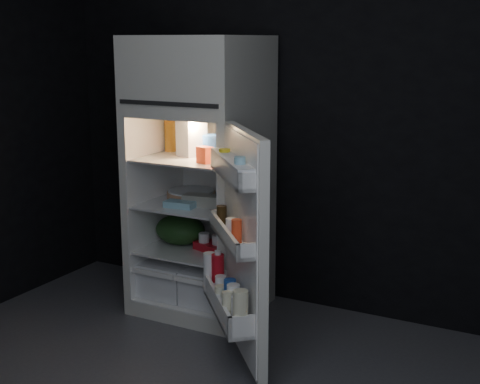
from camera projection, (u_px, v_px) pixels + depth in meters
The scene contains 16 objects.
wall_back at pixel (336, 106), 4.19m from camera, with size 4.00×0.00×2.70m, color black.
refrigerator at pixel (202, 167), 4.30m from camera, with size 0.76×0.71×1.78m.
fridge_door at pixel (239, 249), 3.51m from camera, with size 0.62×0.67×1.22m.
milk_jug at pixel (191, 137), 4.26m from camera, with size 0.15×0.15×0.24m, color white.
mayo_jar at pixel (212, 146), 4.24m from camera, with size 0.11×0.11×0.14m, color #1D459D.
jam_jar at pixel (227, 149), 4.16m from camera, with size 0.10×0.10×0.13m, color #30200D.
amber_bottle at pixel (170, 135), 4.44m from camera, with size 0.08×0.08×0.22m, color #BC711E.
small_carton at pixel (205, 155), 4.03m from camera, with size 0.09×0.06×0.10m, color red.
egg_carton at pixel (205, 201), 4.22m from camera, with size 0.28×0.10×0.07m, color gray.
pie at pixel (191, 194), 4.45m from camera, with size 0.32×0.32×0.04m, color #A57857.
flat_package at pixel (180, 204), 4.19m from camera, with size 0.19×0.10×0.04m, color #7EB1C3.
wrapped_pkg at pixel (234, 199), 4.31m from camera, with size 0.13×0.11×0.05m, color beige.
produce_bag at pixel (180, 230), 4.43m from camera, with size 0.34×0.29×0.20m, color #193815.
yogurt_tray at pixel (212, 247), 4.30m from camera, with size 0.24×0.13×0.05m, color red.
small_can_red at pixel (235, 239), 4.39m from camera, with size 0.07×0.07×0.09m, color red.
small_can_silver at pixel (237, 241), 4.37m from camera, with size 0.07×0.07×0.09m, color silver.
Camera 1 is at (1.44, -2.30, 1.76)m, focal length 50.00 mm.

